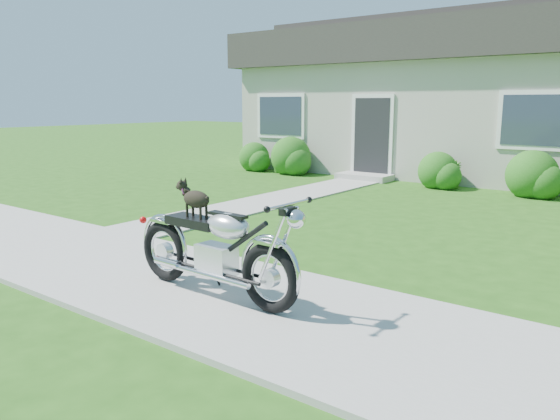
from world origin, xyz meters
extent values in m
plane|color=#235114|center=(0.00, 0.00, 0.00)|extent=(80.00, 80.00, 0.00)
cube|color=#9E9B93|center=(0.00, 0.00, 0.02)|extent=(24.00, 2.20, 0.04)
cube|color=#9E9B93|center=(-1.50, 5.00, 0.01)|extent=(1.20, 8.00, 0.03)
cube|color=#B2AFA1|center=(0.00, 12.00, 1.50)|extent=(12.00, 6.00, 3.00)
cube|color=#2D2B28|center=(0.00, 12.00, 3.50)|extent=(12.60, 6.60, 1.00)
cube|color=#2D2B28|center=(0.00, 12.00, 4.20)|extent=(12.60, 2.00, 0.60)
cube|color=black|center=(-1.50, 8.97, 1.05)|extent=(1.00, 0.06, 2.10)
cube|color=#9E9B93|center=(-1.50, 8.62, 0.08)|extent=(1.40, 0.70, 0.16)
cube|color=#2D3847|center=(-4.50, 8.97, 1.60)|extent=(1.70, 0.05, 1.30)
cube|color=#2D3847|center=(2.50, 8.97, 1.60)|extent=(1.70, 0.05, 1.30)
sphere|color=#255F19|center=(2.58, 8.50, 0.46)|extent=(1.08, 1.08, 1.08)
sphere|color=#255F19|center=(0.51, 8.50, 0.39)|extent=(0.92, 0.92, 0.92)
sphere|color=#255F19|center=(-5.12, 8.50, 0.38)|extent=(0.90, 0.90, 0.90)
sphere|color=#255F19|center=(-3.78, 8.50, 0.48)|extent=(1.14, 1.14, 1.14)
imported|color=#265C18|center=(-4.18, 8.55, 0.34)|extent=(0.78, 0.81, 0.68)
imported|color=#336C1D|center=(0.85, 8.55, 0.33)|extent=(0.49, 0.49, 0.66)
torus|color=black|center=(2.26, -0.15, 0.38)|extent=(0.67, 0.13, 0.67)
torus|color=black|center=(0.76, -0.10, 0.38)|extent=(0.67, 0.13, 0.67)
cube|color=silver|center=(1.56, -0.13, 0.42)|extent=(0.41, 0.25, 0.30)
ellipsoid|color=silver|center=(1.73, -0.13, 0.79)|extent=(0.52, 0.30, 0.26)
cube|color=black|center=(1.26, -0.12, 0.78)|extent=(0.66, 0.28, 0.09)
cube|color=silver|center=(2.26, -0.15, 0.72)|extent=(0.30, 0.15, 0.03)
cube|color=silver|center=(0.76, -0.10, 0.72)|extent=(0.30, 0.15, 0.03)
cylinder|color=silver|center=(2.48, -0.15, 1.09)|extent=(0.05, 0.60, 0.03)
sphere|color=silver|center=(2.56, -0.15, 0.98)|extent=(0.17, 0.17, 0.17)
cylinder|color=silver|center=(1.56, -0.25, 0.29)|extent=(1.10, 0.09, 0.06)
ellipsoid|color=black|center=(1.29, -0.12, 1.01)|extent=(0.34, 0.17, 0.18)
sphere|color=black|center=(1.08, -0.11, 1.13)|extent=(0.11, 0.11, 0.11)
cylinder|color=black|center=(1.19, -0.07, 0.89)|extent=(0.03, 0.03, 0.14)
cylinder|color=black|center=(1.19, -0.15, 0.89)|extent=(0.03, 0.03, 0.14)
cylinder|color=black|center=(1.39, -0.08, 0.89)|extent=(0.03, 0.03, 0.14)
cylinder|color=black|center=(1.39, -0.16, 0.89)|extent=(0.03, 0.03, 0.14)
torus|color=#AB2D77|center=(1.13, -0.11, 1.08)|extent=(0.06, 0.10, 0.09)
camera|label=1|loc=(5.25, -3.95, 1.97)|focal=35.00mm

